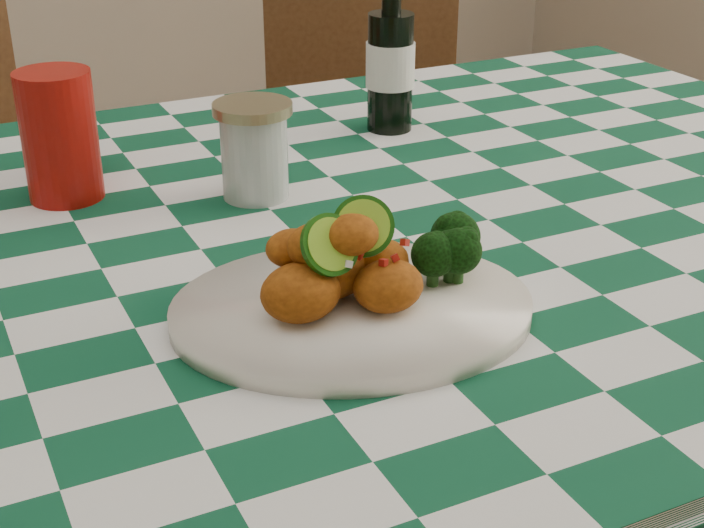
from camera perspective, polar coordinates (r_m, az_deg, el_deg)
name	(u,v)px	position (r m, az deg, el deg)	size (l,w,h in m)	color
dining_table	(301,519)	(1.26, -2.97, -14.59)	(1.66, 1.06, 0.79)	#0F4B2E
plate	(352,310)	(0.87, 0.00, -2.71)	(0.32, 0.25, 0.02)	white
fried_chicken_pile	(347,260)	(0.85, -0.27, 0.25)	(0.13, 0.10, 0.08)	#A85110
broccoli_side	(441,248)	(0.91, 5.18, 0.94)	(0.07, 0.07, 0.05)	black
red_tumbler	(60,136)	(1.16, -16.65, 7.15)	(0.08, 0.08, 0.15)	#980E08
ketchup_bottle	(72,124)	(1.24, -15.97, 7.84)	(0.05, 0.05, 0.12)	#6D0508
mason_jar	(254,151)	(1.12, -5.71, 6.58)	(0.09, 0.09, 0.11)	#B2BCBA
beer_bottle	(391,47)	(1.34, 2.26, 12.51)	(0.07, 0.07, 0.23)	black
wooden_chair_right	(370,210)	(2.00, 1.07, 3.17)	(0.40, 0.42, 0.87)	#472814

